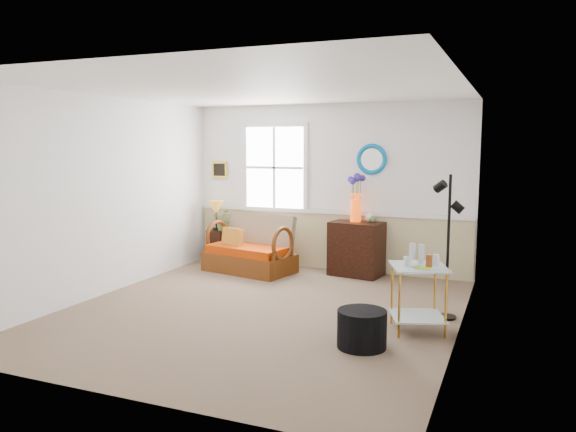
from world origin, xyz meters
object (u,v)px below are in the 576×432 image
at_px(lamp_stand, 219,246).
at_px(floor_lamp, 448,247).
at_px(cabinet, 356,249).
at_px(ottoman, 362,329).
at_px(side_table, 418,298).
at_px(loveseat, 249,244).

height_order(lamp_stand, floor_lamp, floor_lamp).
xyz_separation_m(cabinet, ottoman, (0.87, -2.95, -0.22)).
distance_m(lamp_stand, side_table, 4.31).
bearing_deg(lamp_stand, cabinet, -0.53).
relative_size(cabinet, side_table, 1.16).
bearing_deg(side_table, ottoman, -120.75).
xyz_separation_m(side_table, ottoman, (-0.42, -0.70, -0.17)).
xyz_separation_m(floor_lamp, ottoman, (-0.65, -1.27, -0.64)).
bearing_deg(loveseat, lamp_stand, 164.01).
relative_size(floor_lamp, ottoman, 3.40).
xyz_separation_m(loveseat, side_table, (2.90, -1.85, -0.09)).
distance_m(lamp_stand, ottoman, 4.40).
relative_size(lamp_stand, floor_lamp, 0.34).
relative_size(lamp_stand, cabinet, 0.68).
distance_m(cabinet, side_table, 2.59).
distance_m(cabinet, ottoman, 3.08).
relative_size(loveseat, lamp_stand, 2.42).
bearing_deg(ottoman, floor_lamp, 62.97).
distance_m(side_table, floor_lamp, 0.77).
bearing_deg(cabinet, ottoman, -64.90).
bearing_deg(ottoman, side_table, 59.25).
distance_m(floor_lamp, ottoman, 1.56).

